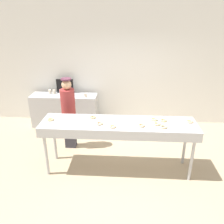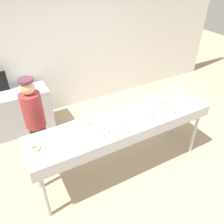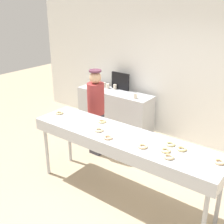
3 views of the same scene
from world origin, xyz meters
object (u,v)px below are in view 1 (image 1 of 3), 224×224
at_px(plain_donut_0, 154,119).
at_px(menu_display, 65,86).
at_px(plain_donut_1, 100,123).
at_px(plain_donut_8, 164,127).
at_px(paper_cup_1, 54,92).
at_px(plain_donut_5, 141,125).
at_px(plain_donut_4, 51,119).
at_px(plain_donut_7, 157,124).
at_px(paper_cup_0, 61,91).
at_px(plain_donut_9, 163,120).
at_px(plain_donut_6, 113,126).
at_px(paper_cup_2, 85,95).
at_px(paper_cup_3, 50,91).
at_px(plain_donut_2, 93,117).
at_px(worker_baker, 69,111).
at_px(plain_donut_3, 190,121).
at_px(prep_counter, 65,110).
at_px(fryer_conveyor, 118,127).

distance_m(plain_donut_0, menu_display, 2.93).
height_order(plain_donut_1, plain_donut_8, same).
bearing_deg(plain_donut_1, paper_cup_1, 125.31).
distance_m(plain_donut_1, plain_donut_5, 0.75).
xyz_separation_m(plain_donut_4, plain_donut_7, (1.96, -0.06, 0.00)).
bearing_deg(paper_cup_1, paper_cup_0, 15.33).
xyz_separation_m(plain_donut_9, menu_display, (-2.36, 1.98, 0.03)).
height_order(plain_donut_1, plain_donut_6, same).
xyz_separation_m(paper_cup_2, paper_cup_3, (-1.02, 0.24, 0.00)).
relative_size(plain_donut_2, paper_cup_3, 1.22).
relative_size(plain_donut_6, worker_baker, 0.08).
bearing_deg(paper_cup_2, plain_donut_9, -43.37).
relative_size(plain_donut_1, worker_baker, 0.08).
height_order(plain_donut_3, plain_donut_9, same).
bearing_deg(plain_donut_4, prep_counter, 97.93).
height_order(plain_donut_4, menu_display, menu_display).
bearing_deg(paper_cup_3, plain_donut_2, -51.86).
bearing_deg(prep_counter, plain_donut_7, -40.89).
bearing_deg(worker_baker, prep_counter, -64.63).
relative_size(plain_donut_0, plain_donut_3, 1.00).
height_order(worker_baker, paper_cup_1, worker_baker).
relative_size(plain_donut_4, plain_donut_5, 1.00).
bearing_deg(paper_cup_2, plain_donut_6, -67.12).
bearing_deg(paper_cup_1, plain_donut_7, -39.12).
distance_m(plain_donut_4, worker_baker, 0.77).
bearing_deg(paper_cup_3, menu_display, 10.49).
bearing_deg(prep_counter, plain_donut_6, -55.31).
xyz_separation_m(plain_donut_3, plain_donut_9, (-0.47, 0.02, 0.00)).
height_order(paper_cup_2, paper_cup_3, same).
distance_m(plain_donut_0, plain_donut_5, 0.37).
distance_m(prep_counter, paper_cup_3, 0.65).
bearing_deg(plain_donut_0, plain_donut_2, 178.28).
relative_size(plain_donut_3, plain_donut_4, 1.00).
distance_m(plain_donut_2, paper_cup_0, 2.19).
relative_size(plain_donut_5, menu_display, 0.28).
relative_size(plain_donut_3, plain_donut_5, 1.00).
height_order(plain_donut_2, plain_donut_8, same).
bearing_deg(plain_donut_8, plain_donut_3, 26.09).
relative_size(plain_donut_2, plain_donut_5, 1.00).
bearing_deg(plain_donut_6, plain_donut_3, 11.61).
height_order(prep_counter, paper_cup_0, paper_cup_0).
height_order(fryer_conveyor, worker_baker, worker_baker).
height_order(plain_donut_5, plain_donut_6, same).
bearing_deg(plain_donut_8, paper_cup_3, 141.51).
bearing_deg(plain_donut_1, plain_donut_4, 173.19).
bearing_deg(worker_baker, plain_donut_3, 169.66).
distance_m(plain_donut_4, menu_display, 2.09).
relative_size(plain_donut_5, paper_cup_3, 1.22).
bearing_deg(plain_donut_7, plain_donut_6, -168.87).
height_order(plain_donut_7, prep_counter, plain_donut_7).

